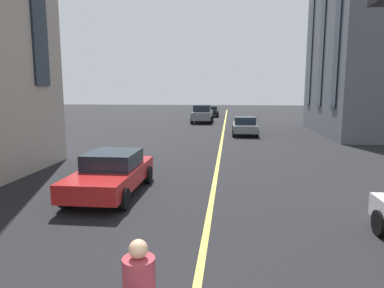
{
  "coord_description": "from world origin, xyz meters",
  "views": [
    {
      "loc": [
        -1.87,
        -0.52,
        3.36
      ],
      "look_at": [
        9.01,
        0.67,
        1.67
      ],
      "focal_mm": 32.37,
      "sensor_mm": 36.0,
      "label": 1
    }
  ],
  "objects_px": {
    "car_grey_trailing": "(245,126)",
    "car_black_oncoming": "(211,111)",
    "car_grey_parked_a": "(202,114)",
    "car_red_mid": "(112,173)"
  },
  "relations": [
    {
      "from": "car_grey_trailing",
      "to": "car_red_mid",
      "type": "bearing_deg",
      "value": 162.62
    },
    {
      "from": "car_red_mid",
      "to": "car_grey_parked_a",
      "type": "height_order",
      "value": "car_grey_parked_a"
    },
    {
      "from": "car_black_oncoming",
      "to": "car_grey_trailing",
      "type": "bearing_deg",
      "value": -169.11
    },
    {
      "from": "car_grey_parked_a",
      "to": "car_black_oncoming",
      "type": "height_order",
      "value": "car_grey_parked_a"
    },
    {
      "from": "car_grey_trailing",
      "to": "car_black_oncoming",
      "type": "distance_m",
      "value": 19.11
    },
    {
      "from": "car_grey_trailing",
      "to": "car_grey_parked_a",
      "type": "xyz_separation_m",
      "value": [
        9.91,
        4.04,
        0.27
      ]
    },
    {
      "from": "car_red_mid",
      "to": "car_black_oncoming",
      "type": "xyz_separation_m",
      "value": [
        34.63,
        -1.35,
        0.0
      ]
    },
    {
      "from": "car_grey_trailing",
      "to": "car_black_oncoming",
      "type": "relative_size",
      "value": 0.89
    },
    {
      "from": "car_red_mid",
      "to": "car_grey_trailing",
      "type": "bearing_deg",
      "value": -17.38
    },
    {
      "from": "car_grey_parked_a",
      "to": "car_grey_trailing",
      "type": "bearing_deg",
      "value": -157.83
    }
  ]
}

